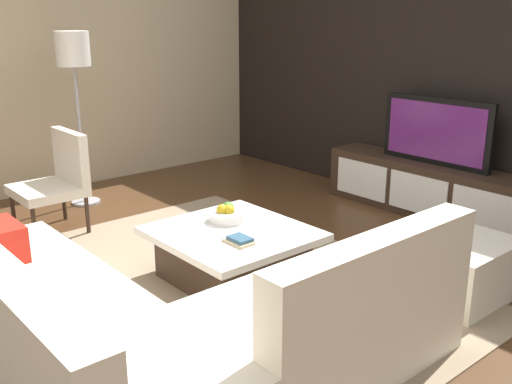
% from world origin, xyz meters
% --- Properties ---
extents(ground_plane, '(14.00, 14.00, 0.00)m').
position_xyz_m(ground_plane, '(0.00, 0.00, 0.00)').
color(ground_plane, '#4C301C').
extents(feature_wall_back, '(6.40, 0.12, 2.80)m').
position_xyz_m(feature_wall_back, '(0.00, 2.70, 1.40)').
color(feature_wall_back, black).
rests_on(feature_wall_back, ground).
extents(side_wall_left, '(0.12, 5.20, 2.80)m').
position_xyz_m(side_wall_left, '(-3.20, 0.20, 1.40)').
color(side_wall_left, '#C6B28E').
rests_on(side_wall_left, ground).
extents(area_rug, '(3.38, 2.44, 0.01)m').
position_xyz_m(area_rug, '(-0.10, 0.00, 0.01)').
color(area_rug, gray).
rests_on(area_rug, ground).
extents(media_console, '(2.14, 0.44, 0.50)m').
position_xyz_m(media_console, '(0.00, 2.40, 0.25)').
color(media_console, '#332319').
rests_on(media_console, ground).
extents(television, '(1.10, 0.06, 0.61)m').
position_xyz_m(television, '(0.00, 2.40, 0.81)').
color(television, black).
rests_on(television, media_console).
extents(sectional_couch, '(2.49, 2.26, 0.83)m').
position_xyz_m(sectional_couch, '(0.51, -0.92, 0.28)').
color(sectional_couch, beige).
rests_on(sectional_couch, ground).
extents(coffee_table, '(1.02, 0.97, 0.38)m').
position_xyz_m(coffee_table, '(-0.10, 0.10, 0.20)').
color(coffee_table, '#332319').
rests_on(coffee_table, ground).
extents(accent_chair_near, '(0.57, 0.54, 0.87)m').
position_xyz_m(accent_chair_near, '(-1.89, -0.40, 0.49)').
color(accent_chair_near, '#332319').
rests_on(accent_chair_near, ground).
extents(floor_lamp, '(0.31, 0.31, 1.68)m').
position_xyz_m(floor_lamp, '(-2.47, 0.09, 1.41)').
color(floor_lamp, '#A5A5AA').
rests_on(floor_lamp, ground).
extents(ottoman, '(0.70, 0.70, 0.40)m').
position_xyz_m(ottoman, '(1.02, 1.10, 0.20)').
color(ottoman, beige).
rests_on(ottoman, ground).
extents(fruit_bowl, '(0.28, 0.28, 0.13)m').
position_xyz_m(fruit_bowl, '(-0.28, 0.20, 0.43)').
color(fruit_bowl, silver).
rests_on(fruit_bowl, coffee_table).
extents(book_stack, '(0.20, 0.13, 0.04)m').
position_xyz_m(book_stack, '(0.12, -0.01, 0.40)').
color(book_stack, '#CCB78C').
rests_on(book_stack, coffee_table).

